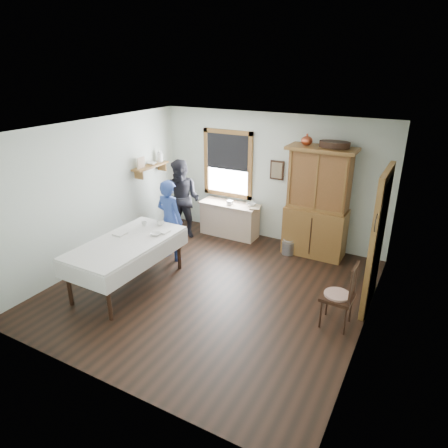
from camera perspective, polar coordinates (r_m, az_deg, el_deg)
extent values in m
cube|color=black|center=(6.97, -1.79, -9.16)|extent=(5.00, 5.00, 0.01)
cube|color=beige|center=(6.03, -2.10, 13.25)|extent=(5.00, 5.00, 0.01)
cube|color=silver|center=(8.52, 6.65, 6.51)|extent=(5.00, 0.01, 2.70)
cube|color=silver|center=(4.61, -18.01, -8.65)|extent=(5.00, 0.01, 2.70)
cube|color=silver|center=(7.88, -17.87, 4.28)|extent=(0.01, 5.00, 2.70)
cube|color=silver|center=(5.63, 20.62, -3.21)|extent=(0.01, 5.00, 2.70)
cube|color=white|center=(8.86, 0.61, 8.61)|extent=(1.00, 0.02, 1.30)
cube|color=#98622F|center=(8.70, 0.55, 13.03)|extent=(1.18, 0.06, 0.09)
cube|color=#98622F|center=(9.03, 0.52, 4.29)|extent=(1.18, 0.06, 0.09)
cube|color=#98622F|center=(9.10, -2.53, 8.96)|extent=(0.09, 0.06, 1.48)
cube|color=#98622F|center=(8.60, 3.78, 8.15)|extent=(0.09, 0.06, 1.48)
cube|color=black|center=(8.76, 0.48, 10.24)|extent=(0.98, 0.03, 0.77)
cube|color=#3F382D|center=(6.53, 21.21, -2.68)|extent=(0.03, 0.90, 2.10)
cube|color=#98622F|center=(6.07, 20.20, -4.44)|extent=(0.08, 0.12, 2.10)
cube|color=#98622F|center=(7.00, 21.60, -1.07)|extent=(0.08, 0.12, 2.10)
cube|color=#98622F|center=(6.18, 22.35, 6.76)|extent=(0.08, 1.14, 0.12)
cube|color=#98622F|center=(8.80, -10.45, 8.15)|extent=(0.24, 1.00, 0.04)
cube|color=#98622F|center=(8.53, -12.08, 6.88)|extent=(0.22, 0.03, 0.18)
cube|color=#98622F|center=(9.13, -8.84, 8.11)|extent=(0.22, 0.03, 0.18)
cube|color=tan|center=(8.54, -11.77, 8.53)|extent=(0.03, 0.22, 0.24)
cylinder|color=white|center=(9.04, -9.12, 9.45)|extent=(0.12, 0.12, 0.22)
cube|color=black|center=(8.38, 7.56, 7.62)|extent=(0.30, 0.04, 0.40)
torus|color=black|center=(5.78, 21.10, 1.34)|extent=(0.01, 0.27, 0.27)
cube|color=tan|center=(8.87, 0.79, 0.68)|extent=(1.32, 0.51, 0.75)
cube|color=#98622F|center=(7.95, 13.17, 2.95)|extent=(1.28, 0.62, 2.18)
cube|color=silver|center=(7.06, -13.54, -5.52)|extent=(1.13, 2.11, 0.84)
cube|color=black|center=(6.07, 15.97, -9.60)|extent=(0.50, 0.50, 1.04)
cube|color=#9DA0A5|center=(8.20, 9.17, -3.33)|extent=(0.29, 0.29, 0.27)
cube|color=#9D6E47|center=(8.33, 9.84, -3.19)|extent=(0.41, 0.33, 0.21)
imported|color=navy|center=(7.75, -7.72, 0.12)|extent=(0.58, 0.41, 1.49)
imported|color=black|center=(8.73, -5.98, 3.12)|extent=(0.84, 0.69, 1.59)
imported|color=white|center=(7.40, -9.08, 0.19)|extent=(0.15, 0.15, 0.10)
imported|color=white|center=(7.42, -11.32, 0.03)|extent=(0.12, 0.12, 0.09)
imported|color=white|center=(7.00, -9.74, -1.40)|extent=(0.22, 0.22, 0.05)
imported|color=#76684F|center=(8.48, 3.71, 2.40)|extent=(0.25, 0.29, 0.02)
imported|color=white|center=(8.59, 3.91, 2.79)|extent=(0.26, 0.26, 0.06)
imported|color=white|center=(8.82, -10.27, 8.52)|extent=(0.22, 0.22, 0.05)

